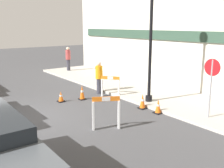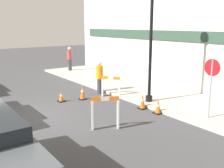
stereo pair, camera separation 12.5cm
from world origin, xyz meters
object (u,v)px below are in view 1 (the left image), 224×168
(streetlamp_post, at_px, (151,24))
(stop_sign, at_px, (211,78))
(person_pedestrian, at_px, (68,58))
(person_worker, at_px, (99,77))

(streetlamp_post, distance_m, stop_sign, 3.29)
(stop_sign, height_order, person_pedestrian, stop_sign)
(stop_sign, bearing_deg, streetlamp_post, 4.54)
(streetlamp_post, distance_m, person_pedestrian, 9.41)
(streetlamp_post, bearing_deg, person_pedestrian, 174.48)
(streetlamp_post, xyz_separation_m, person_pedestrian, (-9.08, 0.88, -2.34))
(stop_sign, height_order, person_worker, stop_sign)
(person_pedestrian, bearing_deg, streetlamp_post, -163.17)
(stop_sign, bearing_deg, person_pedestrian, -4.16)
(person_worker, bearing_deg, person_pedestrian, -162.80)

